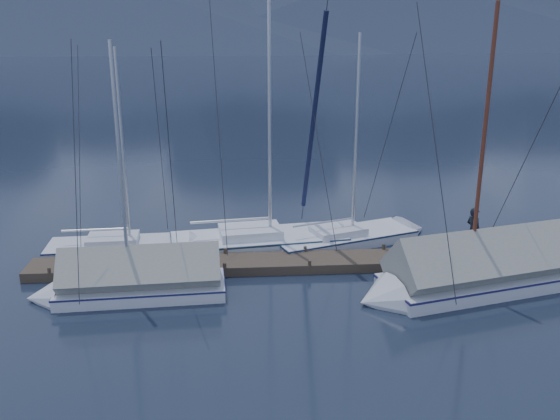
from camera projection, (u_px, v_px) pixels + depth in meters
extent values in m
plane|color=black|center=(284.00, 291.00, 19.74)|extent=(1000.00, 1000.00, 0.00)
cone|color=#192133|center=(89.00, 10.00, 239.73)|extent=(416.00, 416.00, 30.00)
cone|color=#192133|center=(378.00, 8.00, 252.60)|extent=(390.00, 390.00, 32.00)
cube|color=#382D23|center=(280.00, 263.00, 21.59)|extent=(18.00, 1.50, 0.34)
cube|color=black|center=(113.00, 273.00, 21.24)|extent=(3.00, 1.30, 0.30)
cube|color=black|center=(280.00, 269.00, 21.66)|extent=(3.00, 1.30, 0.30)
cube|color=black|center=(440.00, 264.00, 22.08)|extent=(3.00, 1.30, 0.30)
cylinder|color=#382D23|center=(61.00, 257.00, 21.65)|extent=(0.12, 0.12, 0.35)
cylinder|color=#382D23|center=(49.00, 272.00, 20.31)|extent=(0.12, 0.12, 0.35)
cylinder|color=#382D23|center=(144.00, 255.00, 21.86)|extent=(0.12, 0.12, 0.35)
cylinder|color=#382D23|center=(138.00, 270.00, 20.52)|extent=(0.12, 0.12, 0.35)
cylinder|color=#382D23|center=(225.00, 253.00, 22.07)|extent=(0.12, 0.12, 0.35)
cylinder|color=#382D23|center=(225.00, 268.00, 20.73)|extent=(0.12, 0.12, 0.35)
cylinder|color=#382D23|center=(305.00, 251.00, 22.28)|extent=(0.12, 0.12, 0.35)
cylinder|color=#382D23|center=(310.00, 265.00, 20.94)|extent=(0.12, 0.12, 0.35)
cylinder|color=#382D23|center=(384.00, 249.00, 22.49)|extent=(0.12, 0.12, 0.35)
cylinder|color=#382D23|center=(393.00, 263.00, 21.15)|extent=(0.12, 0.12, 0.35)
cylinder|color=#382D23|center=(460.00, 247.00, 22.70)|extent=(0.12, 0.12, 0.35)
cylinder|color=#382D23|center=(475.00, 260.00, 21.36)|extent=(0.12, 0.12, 0.35)
cube|color=silver|center=(121.00, 249.00, 23.09)|extent=(5.59, 2.12, 0.61)
cube|color=silver|center=(122.00, 256.00, 23.17)|extent=(4.73, 1.26, 0.28)
cube|color=navy|center=(121.00, 243.00, 23.01)|extent=(5.65, 2.15, 0.06)
cone|color=silver|center=(203.00, 246.00, 23.47)|extent=(1.10, 1.81, 1.76)
cube|color=silver|center=(113.00, 239.00, 22.92)|extent=(1.99, 1.38, 0.28)
cylinder|color=#B2B7BF|center=(123.00, 149.00, 21.96)|extent=(0.11, 0.11, 7.34)
cylinder|color=#B2B7BF|center=(95.00, 230.00, 22.72)|extent=(2.48, 0.21, 0.08)
cylinder|color=#26262B|center=(160.00, 148.00, 22.12)|extent=(0.17, 2.77, 7.35)
cube|color=silver|center=(259.00, 244.00, 23.60)|extent=(7.08, 3.15, 0.75)
cube|color=silver|center=(259.00, 252.00, 23.71)|extent=(5.93, 2.00, 0.34)
cube|color=#182F49|center=(259.00, 236.00, 23.51)|extent=(7.15, 3.18, 0.07)
cone|color=silver|center=(353.00, 237.00, 24.36)|extent=(1.53, 2.33, 2.19)
cube|color=silver|center=(250.00, 231.00, 23.38)|extent=(2.58, 1.89, 0.34)
cylinder|color=#B2B7BF|center=(270.00, 120.00, 22.23)|extent=(0.14, 0.14, 9.12)
cylinder|color=#B2B7BF|center=(230.00, 220.00, 23.07)|extent=(3.07, 0.50, 0.10)
cylinder|color=#26262B|center=(314.00, 118.00, 22.56)|extent=(0.47, 3.42, 9.13)
cube|color=silver|center=(344.00, 241.00, 24.03)|extent=(6.15, 3.82, 0.64)
cube|color=silver|center=(344.00, 247.00, 24.11)|extent=(5.03, 2.69, 0.29)
cube|color=#182748|center=(344.00, 234.00, 23.95)|extent=(6.22, 3.85, 0.06)
cone|color=silver|center=(412.00, 229.00, 25.34)|extent=(1.64, 2.12, 1.87)
cube|color=silver|center=(338.00, 231.00, 23.78)|extent=(2.39, 1.98, 0.29)
cylinder|color=#B2B7BF|center=(356.00, 137.00, 22.93)|extent=(0.12, 0.12, 7.79)
cylinder|color=#B2B7BF|center=(323.00, 222.00, 23.38)|extent=(2.50, 0.98, 0.09)
cylinder|color=#26262B|center=(388.00, 134.00, 23.50)|extent=(1.02, 2.77, 7.79)
cube|color=silver|center=(480.00, 284.00, 19.93)|extent=(7.09, 3.97, 0.71)
cube|color=silver|center=(479.00, 293.00, 20.03)|extent=(5.85, 2.68, 0.32)
cube|color=#1F1B53|center=(481.00, 276.00, 19.84)|extent=(7.16, 4.01, 0.06)
cone|color=silver|center=(377.00, 300.00, 18.76)|extent=(1.72, 2.51, 2.29)
cylinder|color=#592819|center=(483.00, 148.00, 18.41)|extent=(0.13, 0.13, 8.66)
cylinder|color=#592819|center=(510.00, 252.00, 19.96)|extent=(2.95, 0.84, 0.10)
cylinder|color=#26262B|center=(436.00, 151.00, 17.90)|extent=(0.86, 3.28, 8.67)
cube|color=gray|center=(482.00, 262.00, 19.70)|extent=(6.78, 3.93, 2.42)
cube|color=silver|center=(142.00, 292.00, 19.37)|extent=(5.45, 2.22, 0.63)
cube|color=silver|center=(143.00, 300.00, 19.45)|extent=(4.60, 1.32, 0.29)
cube|color=navy|center=(142.00, 284.00, 19.29)|extent=(5.50, 2.24, 0.06)
cone|color=silver|center=(44.00, 297.00, 18.98)|extent=(1.16, 1.89, 1.83)
cylinder|color=#B2B7BF|center=(120.00, 169.00, 18.10)|extent=(0.11, 0.11, 7.64)
cylinder|color=#B2B7BF|center=(170.00, 265.00, 19.23)|extent=(2.41, 0.23, 0.09)
cylinder|color=#26262B|center=(75.00, 171.00, 17.93)|extent=(0.18, 2.69, 7.65)
cube|color=gray|center=(141.00, 272.00, 19.16)|extent=(5.18, 2.24, 1.94)
imported|color=black|center=(473.00, 231.00, 21.81)|extent=(0.65, 0.76, 1.78)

